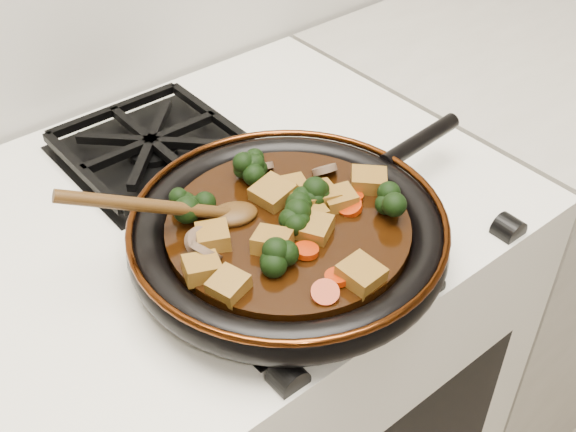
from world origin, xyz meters
TOP-DOWN VIEW (x-y plane):
  - stove at (0.00, 1.69)m, footprint 0.76×0.60m
  - burner_grate_front at (0.00, 1.55)m, footprint 0.23×0.23m
  - burner_grate_back at (0.00, 1.83)m, footprint 0.23×0.23m
  - skillet at (0.01, 1.54)m, footprint 0.49×0.36m
  - braising_sauce at (0.01, 1.54)m, footprint 0.28×0.28m
  - tofu_cube_0 at (0.13, 1.53)m, footprint 0.06×0.06m
  - tofu_cube_1 at (0.03, 1.54)m, footprint 0.04×0.04m
  - tofu_cube_2 at (0.08, 1.53)m, footprint 0.05×0.05m
  - tofu_cube_3 at (0.06, 1.55)m, footprint 0.05×0.05m
  - tofu_cube_4 at (0.05, 1.58)m, footprint 0.04×0.05m
  - tofu_cube_5 at (0.02, 1.59)m, footprint 0.05×0.05m
  - tofu_cube_6 at (0.02, 1.51)m, footprint 0.05×0.05m
  - tofu_cube_7 at (0.01, 1.43)m, footprint 0.04×0.04m
  - tofu_cube_8 at (-0.07, 1.57)m, footprint 0.05×0.05m
  - tofu_cube_9 at (-0.11, 1.54)m, footprint 0.05×0.04m
  - tofu_cube_10 at (-0.03, 1.52)m, footprint 0.05×0.05m
  - tofu_cube_11 at (-0.10, 1.50)m, footprint 0.04×0.04m
  - broccoli_floret_0 at (0.11, 1.48)m, footprint 0.08×0.08m
  - broccoli_floret_1 at (0.05, 1.55)m, footprint 0.09×0.09m
  - broccoli_floret_2 at (0.03, 1.63)m, footprint 0.08×0.08m
  - broccoli_floret_3 at (-0.04, 1.50)m, footprint 0.08×0.08m
  - broccoli_floret_4 at (0.04, 1.55)m, footprint 0.08×0.08m
  - broccoli_floret_5 at (0.01, 1.53)m, footprint 0.07×0.07m
  - broccoli_floret_6 at (-0.06, 1.63)m, footprint 0.09×0.08m
  - carrot_coin_0 at (0.09, 1.53)m, footprint 0.03×0.03m
  - carrot_coin_1 at (-0.01, 1.49)m, footprint 0.03×0.03m
  - carrot_coin_2 at (-0.03, 1.43)m, footprint 0.03×0.03m
  - carrot_coin_3 at (-0.01, 1.44)m, footprint 0.03×0.03m
  - carrot_coin_4 at (0.08, 1.52)m, footprint 0.03×0.03m
  - mushroom_slice_0 at (0.10, 1.59)m, footprint 0.04×0.03m
  - mushroom_slice_1 at (-0.09, 1.57)m, footprint 0.04×0.04m
  - mushroom_slice_2 at (-0.09, 1.56)m, footprint 0.04×0.04m
  - mushroom_slice_3 at (0.04, 1.64)m, footprint 0.04×0.04m
  - wooden_spoon at (-0.08, 1.61)m, footprint 0.13×0.07m

SIDE VIEW (x-z plane):
  - stove at x=0.00m, z-range 0.00..0.90m
  - burner_grate_front at x=0.00m, z-range 0.90..0.93m
  - burner_grate_back at x=0.00m, z-range 0.90..0.93m
  - skillet at x=0.01m, z-range 0.92..0.97m
  - braising_sauce at x=0.01m, z-range 0.94..0.96m
  - carrot_coin_0 at x=0.09m, z-range 0.96..0.97m
  - carrot_coin_1 at x=-0.01m, z-range 0.96..0.97m
  - carrot_coin_2 at x=-0.03m, z-range 0.95..0.97m
  - carrot_coin_3 at x=-0.01m, z-range 0.96..0.97m
  - carrot_coin_4 at x=0.08m, z-range 0.96..0.97m
  - mushroom_slice_0 at x=0.10m, z-range 0.95..0.98m
  - mushroom_slice_1 at x=-0.09m, z-range 0.95..0.98m
  - mushroom_slice_2 at x=-0.09m, z-range 0.95..0.98m
  - mushroom_slice_3 at x=0.04m, z-range 0.95..0.98m
  - tofu_cube_2 at x=0.08m, z-range 0.95..0.98m
  - tofu_cube_4 at x=0.05m, z-range 0.96..0.98m
  - tofu_cube_11 at x=-0.10m, z-range 0.95..0.98m
  - tofu_cube_1 at x=0.03m, z-range 0.95..0.98m
  - tofu_cube_6 at x=0.02m, z-range 0.96..0.98m
  - tofu_cube_9 at x=-0.11m, z-range 0.95..0.98m
  - tofu_cube_8 at x=-0.07m, z-range 0.95..0.98m
  - tofu_cube_7 at x=0.01m, z-range 0.95..0.98m
  - tofu_cube_10 at x=-0.03m, z-range 0.95..0.98m
  - tofu_cube_3 at x=0.06m, z-range 0.95..0.98m
  - tofu_cube_5 at x=0.02m, z-range 0.95..0.98m
  - tofu_cube_0 at x=0.13m, z-range 0.96..0.98m
  - broccoli_floret_6 at x=-0.06m, z-range 0.94..0.99m
  - broccoli_floret_4 at x=0.04m, z-range 0.94..0.99m
  - broccoli_floret_3 at x=-0.04m, z-range 0.93..1.00m
  - broccoli_floret_5 at x=0.01m, z-range 0.93..1.01m
  - broccoli_floret_0 at x=0.11m, z-range 0.93..1.01m
  - broccoli_floret_1 at x=0.05m, z-range 0.94..1.01m
  - broccoli_floret_2 at x=0.03m, z-range 0.94..1.01m
  - wooden_spoon at x=-0.08m, z-range 0.88..1.08m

